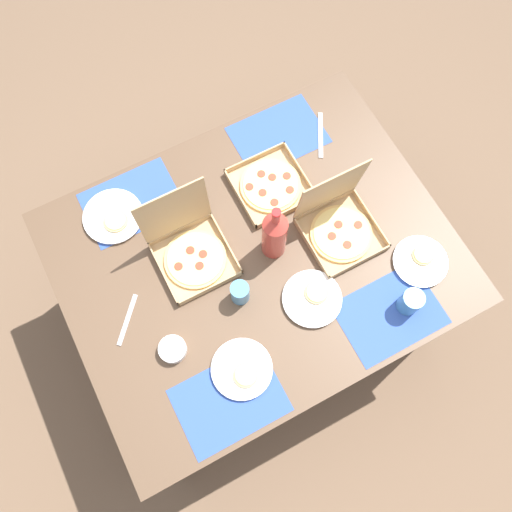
{
  "coord_description": "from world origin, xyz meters",
  "views": [
    {
      "loc": [
        -0.31,
        -0.59,
        2.65
      ],
      "look_at": [
        0.0,
        0.0,
        0.77
      ],
      "focal_mm": 37.51,
      "sensor_mm": 36.0,
      "label": 1
    }
  ],
  "objects_px": {
    "pizza_box_corner_left": "(270,185)",
    "cup_dark": "(240,293)",
    "plate_far_right": "(312,298)",
    "soda_bottle": "(274,234)",
    "cup_clear_left": "(410,302)",
    "plate_near_left": "(420,261)",
    "plate_middle": "(242,370)",
    "plate_far_left": "(113,217)",
    "condiment_bowl": "(173,349)",
    "pizza_box_edge_far": "(191,249)",
    "pizza_box_corner_right": "(339,224)"
  },
  "relations": [
    {
      "from": "plate_near_left",
      "to": "cup_dark",
      "type": "distance_m",
      "value": 0.68
    },
    {
      "from": "pizza_box_corner_left",
      "to": "condiment_bowl",
      "type": "xyz_separation_m",
      "value": [
        -0.6,
        -0.4,
        0.01
      ]
    },
    {
      "from": "plate_far_left",
      "to": "cup_dark",
      "type": "height_order",
      "value": "cup_dark"
    },
    {
      "from": "pizza_box_corner_right",
      "to": "plate_far_right",
      "type": "xyz_separation_m",
      "value": [
        -0.22,
        -0.19,
        -0.04
      ]
    },
    {
      "from": "pizza_box_corner_left",
      "to": "plate_near_left",
      "type": "relative_size",
      "value": 1.33
    },
    {
      "from": "soda_bottle",
      "to": "pizza_box_corner_right",
      "type": "bearing_deg",
      "value": -11.07
    },
    {
      "from": "condiment_bowl",
      "to": "plate_near_left",
      "type": "bearing_deg",
      "value": -7.74
    },
    {
      "from": "plate_far_left",
      "to": "cup_dark",
      "type": "distance_m",
      "value": 0.58
    },
    {
      "from": "pizza_box_corner_right",
      "to": "plate_far_left",
      "type": "height_order",
      "value": "pizza_box_corner_right"
    },
    {
      "from": "pizza_box_corner_left",
      "to": "soda_bottle",
      "type": "relative_size",
      "value": 0.84
    },
    {
      "from": "pizza_box_corner_right",
      "to": "cup_clear_left",
      "type": "relative_size",
      "value": 2.88
    },
    {
      "from": "cup_clear_left",
      "to": "pizza_box_corner_right",
      "type": "bearing_deg",
      "value": 100.6
    },
    {
      "from": "plate_far_right",
      "to": "plate_middle",
      "type": "height_order",
      "value": "same"
    },
    {
      "from": "plate_middle",
      "to": "cup_clear_left",
      "type": "relative_size",
      "value": 2.05
    },
    {
      "from": "cup_dark",
      "to": "plate_far_left",
      "type": "bearing_deg",
      "value": 119.67
    },
    {
      "from": "plate_middle",
      "to": "condiment_bowl",
      "type": "relative_size",
      "value": 2.2
    },
    {
      "from": "plate_far_right",
      "to": "condiment_bowl",
      "type": "bearing_deg",
      "value": 172.82
    },
    {
      "from": "pizza_box_corner_left",
      "to": "plate_far_left",
      "type": "bearing_deg",
      "value": 164.7
    },
    {
      "from": "plate_far_right",
      "to": "plate_near_left",
      "type": "distance_m",
      "value": 0.43
    },
    {
      "from": "plate_far_left",
      "to": "condiment_bowl",
      "type": "relative_size",
      "value": 2.36
    },
    {
      "from": "pizza_box_corner_left",
      "to": "plate_middle",
      "type": "xyz_separation_m",
      "value": [
        -0.42,
        -0.58,
        -0.0
      ]
    },
    {
      "from": "plate_far_left",
      "to": "pizza_box_edge_far",
      "type": "bearing_deg",
      "value": -53.05
    },
    {
      "from": "soda_bottle",
      "to": "condiment_bowl",
      "type": "height_order",
      "value": "soda_bottle"
    },
    {
      "from": "soda_bottle",
      "to": "condiment_bowl",
      "type": "relative_size",
      "value": 3.32
    },
    {
      "from": "plate_far_right",
      "to": "soda_bottle",
      "type": "height_order",
      "value": "soda_bottle"
    },
    {
      "from": "plate_far_right",
      "to": "plate_far_left",
      "type": "distance_m",
      "value": 0.81
    },
    {
      "from": "pizza_box_corner_right",
      "to": "plate_far_right",
      "type": "height_order",
      "value": "pizza_box_corner_right"
    },
    {
      "from": "pizza_box_edge_far",
      "to": "plate_near_left",
      "type": "height_order",
      "value": "pizza_box_edge_far"
    },
    {
      "from": "plate_middle",
      "to": "soda_bottle",
      "type": "distance_m",
      "value": 0.48
    },
    {
      "from": "plate_far_left",
      "to": "plate_far_right",
      "type": "bearing_deg",
      "value": -50.95
    },
    {
      "from": "pizza_box_corner_left",
      "to": "cup_dark",
      "type": "xyz_separation_m",
      "value": [
        -0.31,
        -0.34,
        0.04
      ]
    },
    {
      "from": "plate_far_left",
      "to": "cup_clear_left",
      "type": "relative_size",
      "value": 2.2
    },
    {
      "from": "pizza_box_edge_far",
      "to": "cup_dark",
      "type": "relative_size",
      "value": 2.87
    },
    {
      "from": "soda_bottle",
      "to": "cup_dark",
      "type": "xyz_separation_m",
      "value": [
        -0.2,
        -0.11,
        -0.08
      ]
    },
    {
      "from": "plate_middle",
      "to": "cup_clear_left",
      "type": "height_order",
      "value": "cup_clear_left"
    },
    {
      "from": "plate_middle",
      "to": "plate_near_left",
      "type": "xyz_separation_m",
      "value": [
        0.77,
        0.05,
        -0.0
      ]
    },
    {
      "from": "pizza_box_corner_right",
      "to": "pizza_box_corner_left",
      "type": "distance_m",
      "value": 0.31
    },
    {
      "from": "cup_clear_left",
      "to": "condiment_bowl",
      "type": "relative_size",
      "value": 1.07
    },
    {
      "from": "plate_far_left",
      "to": "plate_middle",
      "type": "bearing_deg",
      "value": -76.98
    },
    {
      "from": "pizza_box_corner_left",
      "to": "plate_far_right",
      "type": "distance_m",
      "value": 0.48
    },
    {
      "from": "plate_middle",
      "to": "pizza_box_edge_far",
      "type": "bearing_deg",
      "value": 86.16
    },
    {
      "from": "cup_clear_left",
      "to": "plate_near_left",
      "type": "bearing_deg",
      "value": 41.11
    },
    {
      "from": "soda_bottle",
      "to": "plate_near_left",
      "type": "bearing_deg",
      "value": -33.88
    },
    {
      "from": "plate_middle",
      "to": "cup_clear_left",
      "type": "xyz_separation_m",
      "value": [
        0.63,
        -0.07,
        0.04
      ]
    },
    {
      "from": "pizza_box_edge_far",
      "to": "plate_middle",
      "type": "height_order",
      "value": "pizza_box_edge_far"
    },
    {
      "from": "plate_middle",
      "to": "soda_bottle",
      "type": "height_order",
      "value": "soda_bottle"
    },
    {
      "from": "pizza_box_corner_left",
      "to": "cup_dark",
      "type": "height_order",
      "value": "cup_dark"
    },
    {
      "from": "pizza_box_edge_far",
      "to": "cup_clear_left",
      "type": "bearing_deg",
      "value": -42.16
    },
    {
      "from": "plate_middle",
      "to": "plate_far_left",
      "type": "xyz_separation_m",
      "value": [
        -0.17,
        0.74,
        0.0
      ]
    },
    {
      "from": "plate_near_left",
      "to": "soda_bottle",
      "type": "bearing_deg",
      "value": 146.12
    }
  ]
}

